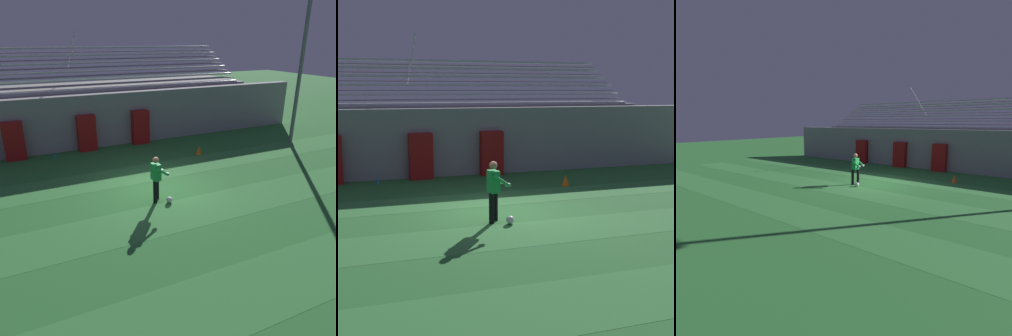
# 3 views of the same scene
# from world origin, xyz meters

# --- Properties ---
(ground_plane) EXTENTS (80.00, 80.00, 0.00)m
(ground_plane) POSITION_xyz_m (0.00, 0.00, 0.00)
(ground_plane) COLOR #2D7533
(turf_stripe_near) EXTENTS (28.00, 1.94, 0.01)m
(turf_stripe_near) POSITION_xyz_m (0.00, -6.00, 0.00)
(turf_stripe_near) COLOR #38843D
(turf_stripe_near) RESTS_ON ground
(turf_stripe_mid) EXTENTS (28.00, 1.94, 0.01)m
(turf_stripe_mid) POSITION_xyz_m (0.00, -2.11, 0.00)
(turf_stripe_mid) COLOR #38843D
(turf_stripe_mid) RESTS_ON ground
(turf_stripe_far) EXTENTS (28.00, 1.94, 0.01)m
(turf_stripe_far) POSITION_xyz_m (0.00, 1.77, 0.00)
(turf_stripe_far) COLOR #38843D
(turf_stripe_far) RESTS_ON ground
(back_wall) EXTENTS (24.00, 0.60, 2.80)m
(back_wall) POSITION_xyz_m (0.00, 6.50, 1.40)
(back_wall) COLOR gray
(back_wall) RESTS_ON ground
(padding_pillar_gate_left) EXTENTS (0.93, 0.44, 1.85)m
(padding_pillar_gate_left) POSITION_xyz_m (-1.47, 5.95, 0.92)
(padding_pillar_gate_left) COLOR maroon
(padding_pillar_gate_left) RESTS_ON ground
(padding_pillar_gate_right) EXTENTS (0.93, 0.44, 1.85)m
(padding_pillar_gate_right) POSITION_xyz_m (1.47, 5.95, 0.92)
(padding_pillar_gate_right) COLOR maroon
(padding_pillar_gate_right) RESTS_ON ground
(padding_pillar_far_left) EXTENTS (0.93, 0.44, 1.85)m
(padding_pillar_far_left) POSITION_xyz_m (-4.90, 5.95, 0.92)
(padding_pillar_far_left) COLOR maroon
(padding_pillar_far_left) RESTS_ON ground
(bleacher_stand) EXTENTS (18.00, 4.75, 5.83)m
(bleacher_stand) POSITION_xyz_m (-0.00, 9.19, 1.51)
(bleacher_stand) COLOR gray
(bleacher_stand) RESTS_ON ground
(goalkeeper) EXTENTS (0.58, 0.61, 1.67)m
(goalkeeper) POSITION_xyz_m (-0.48, -0.86, 0.95)
(goalkeeper) COLOR black
(goalkeeper) RESTS_ON ground
(soccer_ball) EXTENTS (0.22, 0.22, 0.22)m
(soccer_ball) POSITION_xyz_m (-0.13, -1.20, 0.11)
(soccer_ball) COLOR white
(soccer_ball) RESTS_ON ground
(traffic_cone) EXTENTS (0.30, 0.30, 0.42)m
(traffic_cone) POSITION_xyz_m (3.47, 2.95, 0.21)
(traffic_cone) COLOR orange
(traffic_cone) RESTS_ON ground
(water_bottle) EXTENTS (0.07, 0.07, 0.24)m
(water_bottle) POSITION_xyz_m (-3.22, 5.26, 0.12)
(water_bottle) COLOR #1E8CD8
(water_bottle) RESTS_ON ground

